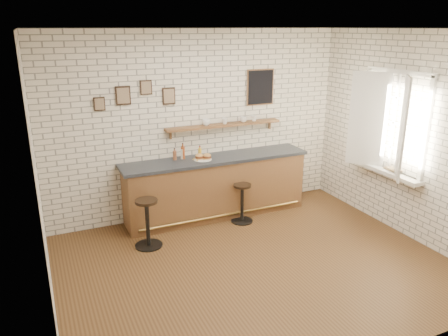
{
  "coord_description": "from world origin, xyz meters",
  "views": [
    {
      "loc": [
        -2.47,
        -4.51,
        3.02
      ],
      "look_at": [
        -0.05,
        0.9,
        1.09
      ],
      "focal_mm": 35.0,
      "sensor_mm": 36.0,
      "label": 1
    }
  ],
  "objects_px": {
    "bitters_bottle_brown": "(175,155)",
    "book_upper": "(389,169)",
    "sandwich_plate": "(203,159)",
    "shelf_cup_a": "(206,122)",
    "bar_counter": "(216,187)",
    "bitters_bottle_white": "(182,154)",
    "bar_stool_left": "(147,222)",
    "ciabatta_sandwich": "(203,156)",
    "shelf_cup_c": "(243,119)",
    "shelf_cup_b": "(225,121)",
    "bitters_bottle_amber": "(183,152)",
    "bar_stool_right": "(242,202)",
    "book_lower": "(388,170)",
    "shelf_cup_d": "(254,118)",
    "condiment_bottle_yellow": "(200,152)"
  },
  "relations": [
    {
      "from": "ciabatta_sandwich",
      "to": "bar_stool_left",
      "type": "bearing_deg",
      "value": -152.12
    },
    {
      "from": "bar_counter",
      "to": "bitters_bottle_amber",
      "type": "xyz_separation_m",
      "value": [
        -0.51,
        0.14,
        0.61
      ]
    },
    {
      "from": "shelf_cup_a",
      "to": "shelf_cup_b",
      "type": "relative_size",
      "value": 1.3
    },
    {
      "from": "bar_stool_left",
      "to": "sandwich_plate",
      "type": "bearing_deg",
      "value": 28.13
    },
    {
      "from": "shelf_cup_a",
      "to": "shelf_cup_b",
      "type": "bearing_deg",
      "value": -9.37
    },
    {
      "from": "bitters_bottle_brown",
      "to": "book_upper",
      "type": "height_order",
      "value": "bitters_bottle_brown"
    },
    {
      "from": "shelf_cup_a",
      "to": "ciabatta_sandwich",
      "type": "bearing_deg",
      "value": -132.2
    },
    {
      "from": "sandwich_plate",
      "to": "bitters_bottle_brown",
      "type": "distance_m",
      "value": 0.44
    },
    {
      "from": "shelf_cup_b",
      "to": "book_upper",
      "type": "bearing_deg",
      "value": -82.26
    },
    {
      "from": "bitters_bottle_brown",
      "to": "book_lower",
      "type": "height_order",
      "value": "bitters_bottle_brown"
    },
    {
      "from": "bitters_bottle_amber",
      "to": "shelf_cup_c",
      "type": "bearing_deg",
      "value": 3.2
    },
    {
      "from": "book_lower",
      "to": "book_upper",
      "type": "height_order",
      "value": "book_upper"
    },
    {
      "from": "book_lower",
      "to": "ciabatta_sandwich",
      "type": "bearing_deg",
      "value": 152.96
    },
    {
      "from": "sandwich_plate",
      "to": "book_lower",
      "type": "distance_m",
      "value": 2.86
    },
    {
      "from": "bar_stool_right",
      "to": "shelf_cup_a",
      "type": "height_order",
      "value": "shelf_cup_a"
    },
    {
      "from": "bar_counter",
      "to": "bar_stool_right",
      "type": "bearing_deg",
      "value": -55.9
    },
    {
      "from": "shelf_cup_a",
      "to": "book_lower",
      "type": "height_order",
      "value": "shelf_cup_a"
    },
    {
      "from": "bar_stool_left",
      "to": "bar_stool_right",
      "type": "xyz_separation_m",
      "value": [
        1.6,
        0.2,
        -0.04
      ]
    },
    {
      "from": "shelf_cup_c",
      "to": "bar_counter",
      "type": "bearing_deg",
      "value": 126.14
    },
    {
      "from": "book_lower",
      "to": "book_upper",
      "type": "distance_m",
      "value": 0.03
    },
    {
      "from": "shelf_cup_c",
      "to": "book_lower",
      "type": "xyz_separation_m",
      "value": [
        1.63,
        -1.68,
        -0.61
      ]
    },
    {
      "from": "bar_counter",
      "to": "shelf_cup_b",
      "type": "height_order",
      "value": "shelf_cup_b"
    },
    {
      "from": "shelf_cup_d",
      "to": "book_lower",
      "type": "relative_size",
      "value": 0.42
    },
    {
      "from": "ciabatta_sandwich",
      "to": "shelf_cup_c",
      "type": "distance_m",
      "value": 0.98
    },
    {
      "from": "bar_stool_left",
      "to": "shelf_cup_a",
      "type": "distance_m",
      "value": 1.89
    },
    {
      "from": "shelf_cup_d",
      "to": "condiment_bottle_yellow",
      "type": "bearing_deg",
      "value": -163.18
    },
    {
      "from": "shelf_cup_b",
      "to": "book_upper",
      "type": "distance_m",
      "value": 2.67
    },
    {
      "from": "condiment_bottle_yellow",
      "to": "shelf_cup_b",
      "type": "relative_size",
      "value": 1.72
    },
    {
      "from": "bitters_bottle_brown",
      "to": "condiment_bottle_yellow",
      "type": "height_order",
      "value": "bitters_bottle_brown"
    },
    {
      "from": "sandwich_plate",
      "to": "shelf_cup_a",
      "type": "xyz_separation_m",
      "value": [
        0.16,
        0.24,
        0.54
      ]
    },
    {
      "from": "bitters_bottle_brown",
      "to": "bar_stool_left",
      "type": "height_order",
      "value": "bitters_bottle_brown"
    },
    {
      "from": "bar_stool_right",
      "to": "book_lower",
      "type": "relative_size",
      "value": 2.78
    },
    {
      "from": "bitters_bottle_white",
      "to": "shelf_cup_b",
      "type": "xyz_separation_m",
      "value": [
        0.77,
        0.06,
        0.45
      ]
    },
    {
      "from": "bar_stool_left",
      "to": "shelf_cup_b",
      "type": "distance_m",
      "value": 2.11
    },
    {
      "from": "bar_stool_right",
      "to": "ciabatta_sandwich",
      "type": "bearing_deg",
      "value": 143.86
    },
    {
      "from": "shelf_cup_b",
      "to": "shelf_cup_d",
      "type": "xyz_separation_m",
      "value": [
        0.54,
        0.0,
        -0.0
      ]
    },
    {
      "from": "bar_stool_right",
      "to": "bar_counter",
      "type": "bearing_deg",
      "value": 124.1
    },
    {
      "from": "bar_stool_left",
      "to": "bar_stool_right",
      "type": "height_order",
      "value": "bar_stool_left"
    },
    {
      "from": "bitters_bottle_brown",
      "to": "bar_stool_left",
      "type": "relative_size",
      "value": 0.27
    },
    {
      "from": "bar_counter",
      "to": "ciabatta_sandwich",
      "type": "xyz_separation_m",
      "value": [
        -0.24,
        -0.03,
        0.56
      ]
    },
    {
      "from": "shelf_cup_a",
      "to": "bitters_bottle_amber",
      "type": "bearing_deg",
      "value": 178.78
    },
    {
      "from": "bar_counter",
      "to": "condiment_bottle_yellow",
      "type": "relative_size",
      "value": 17.52
    },
    {
      "from": "bitters_bottle_amber",
      "to": "shelf_cup_b",
      "type": "relative_size",
      "value": 2.52
    },
    {
      "from": "bar_stool_right",
      "to": "book_upper",
      "type": "height_order",
      "value": "book_upper"
    },
    {
      "from": "book_lower",
      "to": "shelf_cup_a",
      "type": "bearing_deg",
      "value": 147.31
    },
    {
      "from": "sandwich_plate",
      "to": "condiment_bottle_yellow",
      "type": "relative_size",
      "value": 1.58
    },
    {
      "from": "bitters_bottle_white",
      "to": "bar_counter",
      "type": "bearing_deg",
      "value": -14.91
    },
    {
      "from": "bitters_bottle_white",
      "to": "shelf_cup_b",
      "type": "distance_m",
      "value": 0.89
    },
    {
      "from": "bar_counter",
      "to": "bitters_bottle_white",
      "type": "xyz_separation_m",
      "value": [
        -0.52,
        0.14,
        0.59
      ]
    },
    {
      "from": "bitters_bottle_brown",
      "to": "book_upper",
      "type": "distance_m",
      "value": 3.3
    }
  ]
}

